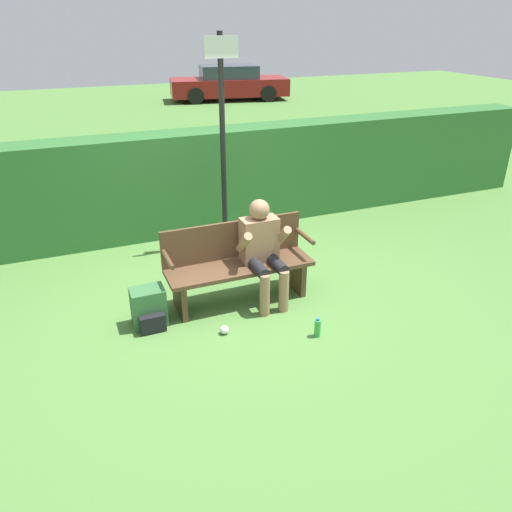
# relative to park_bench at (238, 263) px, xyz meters

# --- Properties ---
(ground_plane) EXTENTS (40.00, 40.00, 0.00)m
(ground_plane) POSITION_rel_park_bench_xyz_m (0.00, -0.07, -0.44)
(ground_plane) COLOR #4C7A38
(hedge_back) EXTENTS (12.00, 0.56, 1.44)m
(hedge_back) POSITION_rel_park_bench_xyz_m (0.00, 2.20, 0.28)
(hedge_back) COLOR #2D662D
(hedge_back) RESTS_ON ground
(park_bench) EXTENTS (1.62, 0.47, 0.87)m
(park_bench) POSITION_rel_park_bench_xyz_m (0.00, 0.00, 0.00)
(park_bench) COLOR #513823
(park_bench) RESTS_ON ground
(person_seated) EXTENTS (0.54, 0.59, 1.15)m
(person_seated) POSITION_rel_park_bench_xyz_m (0.25, -0.12, 0.20)
(person_seated) COLOR #997051
(person_seated) RESTS_ON ground
(backpack) EXTENTS (0.34, 0.34, 0.41)m
(backpack) POSITION_rel_park_bench_xyz_m (-1.04, -0.17, -0.25)
(backpack) COLOR #336638
(backpack) RESTS_ON ground
(water_bottle) EXTENTS (0.07, 0.07, 0.21)m
(water_bottle) POSITION_rel_park_bench_xyz_m (0.47, -1.01, -0.35)
(water_bottle) COLOR green
(water_bottle) RESTS_ON ground
(signpost) EXTENTS (0.42, 0.09, 2.74)m
(signpost) POSITION_rel_park_bench_xyz_m (0.33, 1.38, 1.11)
(signpost) COLOR black
(signpost) RESTS_ON ground
(parked_car) EXTENTS (4.54, 2.34, 1.25)m
(parked_car) POSITION_rel_park_bench_xyz_m (4.82, 13.94, 0.15)
(parked_car) COLOR maroon
(parked_car) RESTS_ON ground
(litter_crumple) EXTENTS (0.09, 0.09, 0.09)m
(litter_crumple) POSITION_rel_park_bench_xyz_m (-0.38, -0.62, -0.40)
(litter_crumple) COLOR silver
(litter_crumple) RESTS_ON ground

